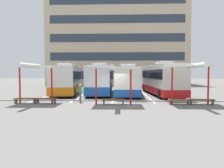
{
  "coord_description": "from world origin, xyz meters",
  "views": [
    {
      "loc": [
        0.64,
        -18.99,
        2.56
      ],
      "look_at": [
        -0.13,
        2.52,
        1.46
      ],
      "focal_mm": 34.83,
      "sensor_mm": 36.0,
      "label": 1
    }
  ],
  "objects_px": {
    "coach_bus_1": "(101,80)",
    "bench_1": "(46,100)",
    "coach_bus_3": "(161,80)",
    "waiting_shelter_2": "(192,67)",
    "coach_bus_2": "(128,81)",
    "waiting_shelter_1": "(113,69)",
    "coach_bus_0": "(67,80)",
    "waiting_passenger_0": "(80,92)",
    "bench_0": "(25,99)",
    "bench_3": "(179,100)",
    "waiting_shelter_0": "(34,67)",
    "bench_2": "(113,100)",
    "bench_4": "(202,100)"
  },
  "relations": [
    {
      "from": "coach_bus_2",
      "to": "waiting_shelter_2",
      "type": "height_order",
      "value": "coach_bus_2"
    },
    {
      "from": "coach_bus_1",
      "to": "waiting_shelter_1",
      "type": "xyz_separation_m",
      "value": [
        1.82,
        -9.22,
        1.21
      ]
    },
    {
      "from": "coach_bus_3",
      "to": "bench_2",
      "type": "distance_m",
      "value": 9.84
    },
    {
      "from": "coach_bus_0",
      "to": "waiting_shelter_0",
      "type": "xyz_separation_m",
      "value": [
        -0.7,
        -8.35,
        1.37
      ]
    },
    {
      "from": "coach_bus_3",
      "to": "waiting_shelter_2",
      "type": "relative_size",
      "value": 2.64
    },
    {
      "from": "coach_bus_1",
      "to": "bench_3",
      "type": "relative_size",
      "value": 6.59
    },
    {
      "from": "coach_bus_0",
      "to": "bench_0",
      "type": "bearing_deg",
      "value": -101.13
    },
    {
      "from": "bench_3",
      "to": "waiting_passenger_0",
      "type": "xyz_separation_m",
      "value": [
        -8.23,
        0.96,
        0.61
      ]
    },
    {
      "from": "coach_bus_0",
      "to": "bench_0",
      "type": "height_order",
      "value": "coach_bus_0"
    },
    {
      "from": "coach_bus_1",
      "to": "waiting_shelter_0",
      "type": "xyz_separation_m",
      "value": [
        -4.71,
        -8.78,
        1.36
      ]
    },
    {
      "from": "bench_2",
      "to": "bench_3",
      "type": "xyz_separation_m",
      "value": [
        5.33,
        0.16,
        -0.0
      ]
    },
    {
      "from": "coach_bus_3",
      "to": "bench_1",
      "type": "relative_size",
      "value": 6.77
    },
    {
      "from": "waiting_passenger_0",
      "to": "waiting_shelter_2",
      "type": "bearing_deg",
      "value": -6.68
    },
    {
      "from": "waiting_shelter_1",
      "to": "bench_4",
      "type": "relative_size",
      "value": 2.24
    },
    {
      "from": "waiting_shelter_1",
      "to": "coach_bus_0",
      "type": "bearing_deg",
      "value": 123.54
    },
    {
      "from": "coach_bus_3",
      "to": "bench_0",
      "type": "bearing_deg",
      "value": -148.78
    },
    {
      "from": "waiting_shelter_1",
      "to": "waiting_shelter_2",
      "type": "height_order",
      "value": "waiting_shelter_2"
    },
    {
      "from": "coach_bus_0",
      "to": "coach_bus_2",
      "type": "distance_m",
      "value": 7.36
    },
    {
      "from": "waiting_shelter_0",
      "to": "waiting_shelter_2",
      "type": "relative_size",
      "value": 0.92
    },
    {
      "from": "bench_1",
      "to": "waiting_passenger_0",
      "type": "bearing_deg",
      "value": 15.05
    },
    {
      "from": "bench_0",
      "to": "bench_2",
      "type": "height_order",
      "value": "same"
    },
    {
      "from": "coach_bus_0",
      "to": "waiting_shelter_1",
      "type": "bearing_deg",
      "value": -56.46
    },
    {
      "from": "waiting_shelter_0",
      "to": "coach_bus_3",
      "type": "bearing_deg",
      "value": 33.83
    },
    {
      "from": "bench_1",
      "to": "bench_2",
      "type": "bearing_deg",
      "value": -4.0
    },
    {
      "from": "waiting_shelter_1",
      "to": "bench_4",
      "type": "xyz_separation_m",
      "value": [
        7.13,
        0.42,
        -2.57
      ]
    },
    {
      "from": "bench_1",
      "to": "waiting_shelter_1",
      "type": "bearing_deg",
      "value": -6.41
    },
    {
      "from": "coach_bus_0",
      "to": "bench_3",
      "type": "bearing_deg",
      "value": -36.95
    },
    {
      "from": "bench_3",
      "to": "waiting_passenger_0",
      "type": "bearing_deg",
      "value": 173.31
    },
    {
      "from": "bench_4",
      "to": "waiting_passenger_0",
      "type": "height_order",
      "value": "waiting_passenger_0"
    },
    {
      "from": "bench_0",
      "to": "waiting_passenger_0",
      "type": "bearing_deg",
      "value": 8.83
    },
    {
      "from": "coach_bus_2",
      "to": "waiting_shelter_1",
      "type": "relative_size",
      "value": 2.44
    },
    {
      "from": "bench_0",
      "to": "bench_1",
      "type": "bearing_deg",
      "value": -0.99
    },
    {
      "from": "bench_4",
      "to": "coach_bus_2",
      "type": "bearing_deg",
      "value": 125.85
    },
    {
      "from": "coach_bus_1",
      "to": "bench_0",
      "type": "distance_m",
      "value": 10.33
    },
    {
      "from": "waiting_shelter_1",
      "to": "bench_4",
      "type": "distance_m",
      "value": 7.59
    },
    {
      "from": "coach_bus_1",
      "to": "bench_1",
      "type": "xyz_separation_m",
      "value": [
        -3.81,
        -8.59,
        -1.36
      ]
    },
    {
      "from": "coach_bus_0",
      "to": "waiting_passenger_0",
      "type": "bearing_deg",
      "value": -68.45
    },
    {
      "from": "waiting_shelter_0",
      "to": "bench_3",
      "type": "relative_size",
      "value": 2.47
    },
    {
      "from": "coach_bus_2",
      "to": "bench_4",
      "type": "xyz_separation_m",
      "value": [
        5.62,
        -7.78,
        -1.29
      ]
    },
    {
      "from": "coach_bus_2",
      "to": "bench_1",
      "type": "distance_m",
      "value": 10.48
    },
    {
      "from": "bench_1",
      "to": "coach_bus_3",
      "type": "bearing_deg",
      "value": 35.32
    },
    {
      "from": "bench_4",
      "to": "waiting_shelter_2",
      "type": "bearing_deg",
      "value": -172.36
    },
    {
      "from": "coach_bus_2",
      "to": "bench_2",
      "type": "bearing_deg",
      "value": -100.7
    },
    {
      "from": "waiting_shelter_0",
      "to": "waiting_shelter_1",
      "type": "xyz_separation_m",
      "value": [
        6.53,
        -0.45,
        -0.14
      ]
    },
    {
      "from": "coach_bus_1",
      "to": "bench_2",
      "type": "relative_size",
      "value": 6.06
    },
    {
      "from": "waiting_shelter_0",
      "to": "waiting_passenger_0",
      "type": "height_order",
      "value": "waiting_shelter_0"
    },
    {
      "from": "coach_bus_1",
      "to": "waiting_passenger_0",
      "type": "xyz_separation_m",
      "value": [
        -1.08,
        -7.86,
        -0.75
      ]
    },
    {
      "from": "coach_bus_2",
      "to": "waiting_passenger_0",
      "type": "bearing_deg",
      "value": -122.79
    },
    {
      "from": "coach_bus_2",
      "to": "bench_2",
      "type": "relative_size",
      "value": 5.92
    },
    {
      "from": "coach_bus_1",
      "to": "coach_bus_0",
      "type": "bearing_deg",
      "value": -173.93
    }
  ]
}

